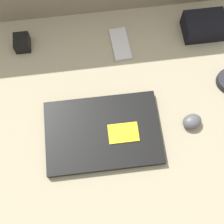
% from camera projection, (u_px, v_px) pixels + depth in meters
% --- Properties ---
extents(ground_plane, '(8.00, 8.00, 0.00)m').
position_uv_depth(ground_plane, '(112.00, 129.00, 1.12)').
color(ground_plane, '#38383D').
extents(couch_seat, '(1.03, 0.79, 0.15)m').
position_uv_depth(couch_seat, '(112.00, 122.00, 1.05)').
color(couch_seat, gray).
rests_on(couch_seat, ground_plane).
extents(laptop, '(0.35, 0.23, 0.03)m').
position_uv_depth(laptop, '(103.00, 133.00, 0.94)').
color(laptop, black).
rests_on(laptop, couch_seat).
extents(computer_mouse, '(0.07, 0.06, 0.04)m').
position_uv_depth(computer_mouse, '(192.00, 121.00, 0.95)').
color(computer_mouse, '#4C4C51').
rests_on(computer_mouse, couch_seat).
extents(phone_silver, '(0.06, 0.13, 0.01)m').
position_uv_depth(phone_silver, '(120.00, 44.00, 1.06)').
color(phone_silver, '#B7B7BC').
rests_on(phone_silver, couch_seat).
extents(camera_pouch, '(0.14, 0.10, 0.06)m').
position_uv_depth(camera_pouch, '(204.00, 26.00, 1.05)').
color(camera_pouch, black).
rests_on(camera_pouch, couch_seat).
extents(charger_brick, '(0.05, 0.06, 0.04)m').
position_uv_depth(charger_brick, '(22.00, 43.00, 1.04)').
color(charger_brick, black).
rests_on(charger_brick, couch_seat).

